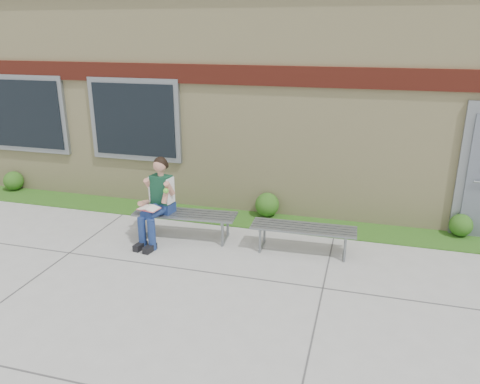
% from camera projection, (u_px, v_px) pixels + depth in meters
% --- Properties ---
extents(ground, '(80.00, 80.00, 0.00)m').
position_uv_depth(ground, '(243.00, 297.00, 6.21)').
color(ground, '#9E9E99').
rests_on(ground, ground).
extents(grass_strip, '(16.00, 0.80, 0.02)m').
position_uv_depth(grass_strip, '(280.00, 223.00, 8.57)').
color(grass_strip, '#2A5316').
rests_on(grass_strip, ground).
extents(school_building, '(16.20, 6.22, 4.20)m').
position_uv_depth(school_building, '(310.00, 87.00, 10.97)').
color(school_building, beige).
rests_on(school_building, ground).
extents(bench_left, '(1.76, 0.61, 0.45)m').
position_uv_depth(bench_left, '(185.00, 219.00, 7.88)').
color(bench_left, slate).
rests_on(bench_left, ground).
extents(bench_right, '(1.66, 0.51, 0.43)m').
position_uv_depth(bench_right, '(303.00, 233.00, 7.38)').
color(bench_right, slate).
rests_on(bench_right, ground).
extents(girl, '(0.52, 0.90, 1.41)m').
position_uv_depth(girl, '(157.00, 200.00, 7.66)').
color(girl, navy).
rests_on(girl, ground).
extents(shrub_west, '(0.42, 0.42, 0.42)m').
position_uv_depth(shrub_west, '(14.00, 181.00, 10.25)').
color(shrub_west, '#2A5316').
rests_on(shrub_west, grass_strip).
extents(shrub_mid, '(0.45, 0.45, 0.45)m').
position_uv_depth(shrub_mid, '(267.00, 205.00, 8.80)').
color(shrub_mid, '#2A5316').
rests_on(shrub_mid, grass_strip).
extents(shrub_east, '(0.39, 0.39, 0.39)m').
position_uv_depth(shrub_east, '(461.00, 225.00, 7.95)').
color(shrub_east, '#2A5316').
rests_on(shrub_east, grass_strip).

